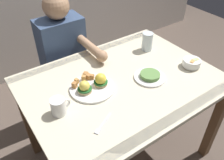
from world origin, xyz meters
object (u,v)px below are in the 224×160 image
(fork, at_px, (103,124))
(diner_person, at_px, (65,56))
(dining_table, at_px, (122,93))
(coffee_mug, at_px, (59,106))
(water_glass_near, at_px, (147,43))
(side_plate, at_px, (150,76))
(fruit_bowl, at_px, (192,63))
(eggs_benedict_plate, at_px, (92,85))

(fork, distance_m, diner_person, 0.86)
(dining_table, bearing_deg, coffee_mug, -176.06)
(coffee_mug, height_order, fork, coffee_mug)
(dining_table, relative_size, diner_person, 1.05)
(coffee_mug, xyz_separation_m, fork, (0.14, -0.20, -0.05))
(water_glass_near, height_order, diner_person, diner_person)
(coffee_mug, bearing_deg, diner_person, 62.69)
(side_plate, distance_m, diner_person, 0.74)
(fruit_bowl, distance_m, side_plate, 0.32)
(eggs_benedict_plate, xyz_separation_m, fork, (-0.10, -0.27, -0.02))
(dining_table, height_order, fork, fork)
(dining_table, height_order, coffee_mug, coffee_mug)
(diner_person, bearing_deg, coffee_mug, -117.31)
(fruit_bowl, distance_m, diner_person, 0.95)
(fruit_bowl, relative_size, fork, 0.83)
(coffee_mug, bearing_deg, eggs_benedict_plate, 16.00)
(dining_table, bearing_deg, water_glass_near, 27.60)
(dining_table, height_order, eggs_benedict_plate, eggs_benedict_plate)
(eggs_benedict_plate, xyz_separation_m, diner_person, (0.08, 0.56, -0.12))
(fork, bearing_deg, water_glass_near, 32.38)
(fruit_bowl, height_order, diner_person, diner_person)
(fruit_bowl, xyz_separation_m, side_plate, (-0.31, 0.07, -0.02))
(coffee_mug, xyz_separation_m, side_plate, (0.60, -0.05, -0.04))
(water_glass_near, bearing_deg, side_plate, -128.15)
(dining_table, xyz_separation_m, water_glass_near, (0.37, 0.20, 0.16))
(coffee_mug, height_order, diner_person, diner_person)
(dining_table, height_order, fruit_bowl, fruit_bowl)
(coffee_mug, bearing_deg, fork, -54.75)
(coffee_mug, distance_m, fork, 0.25)
(coffee_mug, relative_size, fork, 0.77)
(dining_table, relative_size, side_plate, 6.00)
(fork, bearing_deg, eggs_benedict_plate, 69.01)
(dining_table, relative_size, eggs_benedict_plate, 4.44)
(dining_table, xyz_separation_m, fork, (-0.30, -0.23, 0.11))
(water_glass_near, xyz_separation_m, side_plate, (-0.22, -0.27, -0.04))
(diner_person, bearing_deg, fruit_bowl, -51.98)
(fork, relative_size, diner_person, 0.13)
(eggs_benedict_plate, height_order, water_glass_near, water_glass_near)
(water_glass_near, bearing_deg, diner_person, 140.14)
(fork, bearing_deg, coffee_mug, 125.25)
(diner_person, bearing_deg, water_glass_near, -39.86)
(fork, height_order, water_glass_near, water_glass_near)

